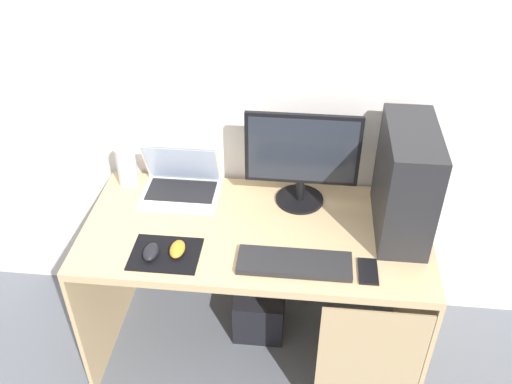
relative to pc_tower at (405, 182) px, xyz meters
name	(u,v)px	position (x,y,z in m)	size (l,w,h in m)	color
ground_plane	(256,345)	(-0.56, -0.07, -0.95)	(8.00, 8.00, 0.00)	slate
wall_back	(266,56)	(-0.56, 0.30, 0.35)	(4.00, 0.05, 2.60)	silver
desk	(260,258)	(-0.54, -0.08, -0.37)	(1.38, 0.66, 0.73)	tan
pc_tower	(405,182)	(0.00, 0.00, 0.00)	(0.19, 0.42, 0.44)	#232326
monitor	(302,158)	(-0.40, 0.12, 0.00)	(0.46, 0.20, 0.42)	black
laptop	(181,183)	(-0.90, 0.14, -0.17)	(0.33, 0.24, 0.23)	white
speaker	(127,166)	(-1.15, 0.18, -0.13)	(0.09, 0.09, 0.18)	silver
keyboard	(294,263)	(-0.40, -0.27, -0.21)	(0.42, 0.14, 0.02)	#232326
mousepad	(165,254)	(-0.88, -0.26, -0.22)	(0.26, 0.20, 0.01)	black
mouse_left	(177,249)	(-0.84, -0.25, -0.20)	(0.06, 0.10, 0.03)	orange
mouse_right	(151,252)	(-0.93, -0.27, -0.20)	(0.06, 0.10, 0.03)	black
cell_phone	(368,271)	(-0.13, -0.28, -0.21)	(0.07, 0.13, 0.01)	black
subwoofer	(260,310)	(-0.55, 0.04, -0.83)	(0.23, 0.23, 0.23)	black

